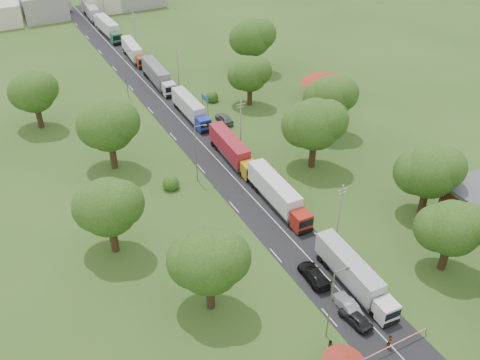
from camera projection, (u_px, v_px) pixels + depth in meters
ground at (276, 222)px, 76.45m from camera, size 260.00×260.00×0.00m
road at (215, 157)px, 91.07m from camera, size 8.00×200.00×0.04m
boom_barrier at (386, 349)px, 57.16m from camera, size 9.22×0.35×1.18m
info_sign at (205, 101)px, 102.36m from camera, size 0.12×3.10×4.10m
pole_1 at (340, 212)px, 70.84m from camera, size 1.60×0.24×9.00m
pole_2 at (241, 124)px, 91.30m from camera, size 1.60×0.24×9.00m
pole_3 at (178, 68)px, 111.75m from camera, size 1.60×0.24×9.00m
pole_4 at (135, 29)px, 132.21m from camera, size 1.60×0.24×9.00m
pole_5 at (103, 1)px, 152.67m from camera, size 1.60×0.24×9.00m
lamp_0 at (332, 301)px, 56.65m from camera, size 2.03×0.22×10.00m
lamp_1 at (197, 151)px, 82.22m from camera, size 2.03×0.22×10.00m
lamp_2 at (126, 72)px, 107.79m from camera, size 2.03×0.22×10.00m
tree_2 at (452, 227)px, 65.13m from camera, size 8.00×8.00×10.10m
tree_3 at (429, 171)px, 74.42m from camera, size 8.80×8.80×11.07m
tree_4 at (315, 124)px, 84.51m from camera, size 9.60×9.60×12.05m
tree_5 at (331, 97)px, 94.19m from camera, size 8.80×8.80×11.07m
tree_6 at (250, 74)px, 104.24m from camera, size 8.00×8.00×10.10m
tree_7 at (252, 37)px, 118.00m from camera, size 9.60×9.60×12.05m
tree_10 at (208, 260)px, 59.38m from camera, size 8.80×8.80×11.07m
tree_11 at (108, 206)px, 67.62m from camera, size 8.80×8.80×11.07m
tree_12 at (108, 125)px, 84.22m from camera, size 9.60×9.60×12.05m
tree_13 at (33, 91)px, 96.07m from camera, size 8.80×8.80×11.07m
house_brick at (476, 201)px, 76.29m from camera, size 8.60×6.60×5.20m
house_cream at (327, 83)px, 107.96m from camera, size 10.08×10.08×5.80m
distant_town at (82, 3)px, 155.12m from camera, size 52.00×8.00×8.00m
truck_0 at (353, 274)px, 64.92m from camera, size 2.89×14.11×3.90m
truck_1 at (278, 194)px, 78.56m from camera, size 2.84×14.86×4.11m
truck_2 at (232, 149)px, 89.26m from camera, size 2.92×14.32×3.96m
truck_3 at (190, 108)px, 102.00m from camera, size 2.54×13.96×3.87m
truck_4 at (158, 75)px, 114.64m from camera, size 3.05×14.99×4.14m
truck_5 at (133, 51)px, 126.92m from camera, size 3.09×13.81×3.81m
truck_6 at (109, 28)px, 140.25m from camera, size 3.08×15.29×4.23m
truck_7 at (92, 12)px, 152.06m from camera, size 3.20×14.59×4.03m
car_lane_front at (356, 318)px, 60.85m from camera, size 2.32×4.61×1.51m
car_lane_mid at (347, 305)px, 62.45m from camera, size 1.99×4.70×1.51m
car_lane_rear at (314, 275)px, 66.58m from camera, size 2.61×5.66×1.60m
car_verge_near at (265, 167)px, 87.36m from camera, size 2.58×5.03×1.36m
car_verge_far at (224, 119)px, 101.10m from camera, size 2.04×4.84×1.63m
pedestrian_near at (390, 342)px, 57.87m from camera, size 0.80×0.68×1.87m
pedestrian_booth at (330, 347)px, 57.35m from camera, size 1.00×1.09×1.82m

